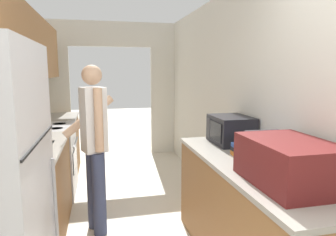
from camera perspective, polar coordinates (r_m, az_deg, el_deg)
wall_right at (r=3.11m, az=15.12°, el=2.00°), size 0.06×7.11×2.50m
wall_far_with_doorway at (r=5.71m, az=-10.73°, el=6.94°), size 2.79×0.06×2.50m
counter_left at (r=3.82m, az=-22.68°, el=-9.33°), size 0.62×3.34×0.91m
counter_right at (r=2.58m, az=15.27°, el=-17.91°), size 0.62×1.91×0.91m
range_oven at (r=4.22m, az=-21.61°, el=-7.48°), size 0.66×0.77×1.05m
person at (r=3.02m, az=-13.83°, el=-4.97°), size 0.53×0.45×1.67m
suitcase at (r=2.01m, az=21.98°, el=-7.79°), size 0.44×0.65×0.28m
microwave at (r=2.97m, az=11.85°, el=-2.20°), size 0.35×0.44×0.27m
book_stack at (r=2.53m, az=14.90°, el=-6.25°), size 0.23×0.31×0.10m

